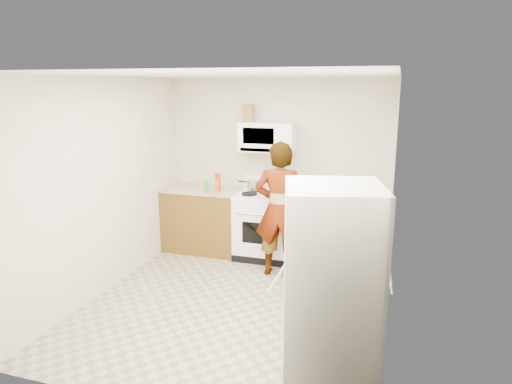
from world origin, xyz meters
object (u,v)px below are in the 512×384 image
at_px(kettle, 333,189).
at_px(person, 280,210).
at_px(fridge, 330,295).
at_px(gas_range, 265,224).
at_px(microwave, 268,137).
at_px(saucepan, 255,185).

bearing_deg(kettle, person, -125.53).
relative_size(person, kettle, 10.48).
height_order(fridge, kettle, fridge).
relative_size(gas_range, fridge, 0.66).
distance_m(microwave, person, 1.13).
xyz_separation_m(gas_range, person, (0.35, -0.54, 0.38)).
xyz_separation_m(person, fridge, (0.96, -2.16, -0.02)).
relative_size(kettle, saucepan, 0.72).
bearing_deg(gas_range, person, -57.09).
bearing_deg(fridge, saucepan, 103.85).
distance_m(microwave, saucepan, 0.71).
height_order(person, saucepan, person).
distance_m(gas_range, kettle, 1.07).
relative_size(gas_range, microwave, 1.49).
bearing_deg(fridge, person, 99.78).
height_order(gas_range, microwave, microwave).
bearing_deg(saucepan, fridge, -62.09).
bearing_deg(saucepan, kettle, 3.08).
bearing_deg(microwave, gas_range, -90.00).
relative_size(person, fridge, 1.02).
relative_size(microwave, fridge, 0.45).
bearing_deg(fridge, microwave, 100.71).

